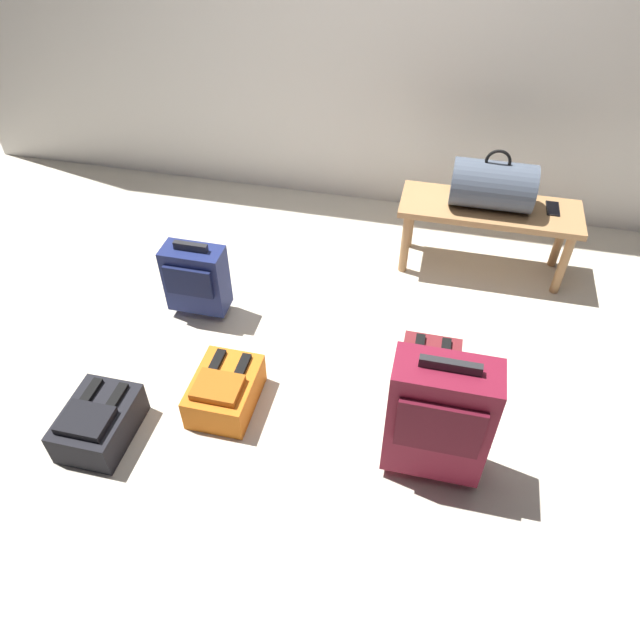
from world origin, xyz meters
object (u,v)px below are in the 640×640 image
(suitcase_small_navy, at_px, (196,278))
(backpack_dark, at_px, (98,422))
(backpack_maroon, at_px, (428,374))
(cell_phone, at_px, (553,208))
(bench, at_px, (489,217))
(suitcase_upright_burgundy, at_px, (439,418))
(duffel_bag_slate, at_px, (493,185))
(backpack_orange, at_px, (225,390))

(suitcase_small_navy, height_order, backpack_dark, suitcase_small_navy)
(backpack_maroon, relative_size, backpack_dark, 1.00)
(cell_phone, distance_m, backpack_maroon, 1.24)
(bench, relative_size, suitcase_upright_burgundy, 1.52)
(bench, relative_size, suitcase_small_navy, 2.17)
(duffel_bag_slate, distance_m, suitcase_upright_burgundy, 1.49)
(backpack_orange, xyz_separation_m, backpack_maroon, (0.91, 0.32, 0.00))
(backpack_dark, bearing_deg, cell_phone, 41.06)
(cell_phone, relative_size, backpack_maroon, 0.38)
(bench, distance_m, backpack_dark, 2.31)
(backpack_dark, bearing_deg, suitcase_small_navy, 81.75)
(duffel_bag_slate, relative_size, cell_phone, 3.06)
(cell_phone, relative_size, backpack_dark, 0.38)
(backpack_dark, bearing_deg, duffel_bag_slate, 45.93)
(backpack_orange, bearing_deg, suitcase_upright_burgundy, -7.66)
(suitcase_small_navy, bearing_deg, duffel_bag_slate, 27.42)
(bench, relative_size, duffel_bag_slate, 2.27)
(duffel_bag_slate, bearing_deg, cell_phone, 7.71)
(backpack_orange, bearing_deg, suitcase_small_navy, 121.33)
(backpack_maroon, bearing_deg, cell_phone, 63.17)
(suitcase_upright_burgundy, xyz_separation_m, backpack_orange, (-0.97, 0.13, -0.25))
(suitcase_upright_burgundy, xyz_separation_m, backpack_dark, (-1.45, -0.17, -0.25))
(duffel_bag_slate, height_order, suitcase_upright_burgundy, duffel_bag_slate)
(duffel_bag_slate, distance_m, backpack_orange, 1.80)
(duffel_bag_slate, bearing_deg, suitcase_upright_burgundy, -95.38)
(bench, bearing_deg, cell_phone, 8.08)
(suitcase_small_navy, bearing_deg, cell_phone, 23.98)
(suitcase_small_navy, xyz_separation_m, backpack_orange, (0.36, -0.58, -0.15))
(suitcase_small_navy, xyz_separation_m, backpack_dark, (-0.13, -0.88, -0.15))
(duffel_bag_slate, relative_size, backpack_orange, 1.16)
(backpack_orange, distance_m, backpack_dark, 0.57)
(duffel_bag_slate, relative_size, suitcase_upright_burgundy, 0.67)
(backpack_dark, bearing_deg, suitcase_upright_burgundy, 6.68)
(suitcase_upright_burgundy, bearing_deg, suitcase_small_navy, 151.65)
(bench, bearing_deg, backpack_orange, -129.91)
(backpack_orange, height_order, backpack_maroon, same)
(suitcase_small_navy, bearing_deg, backpack_dark, -98.25)
(backpack_orange, bearing_deg, backpack_maroon, 19.28)
(backpack_orange, xyz_separation_m, backpack_dark, (-0.48, -0.30, 0.00))
(bench, xyz_separation_m, backpack_orange, (-1.12, -1.34, -0.27))
(cell_phone, xyz_separation_m, suitcase_upright_burgundy, (-0.49, -1.52, -0.09))
(suitcase_small_navy, bearing_deg, suitcase_upright_burgundy, -28.35)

